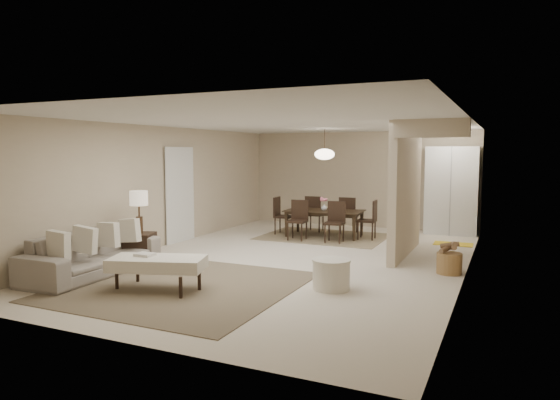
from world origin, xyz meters
The scene contains 22 objects.
floor centered at (0.00, 0.00, 0.00)m, with size 9.00×9.00×0.00m, color beige.
ceiling centered at (0.00, 0.00, 2.50)m, with size 9.00×9.00×0.00m, color white.
back_wall centered at (0.00, 4.50, 1.25)m, with size 6.00×6.00×0.00m, color #BFAB90.
left_wall centered at (-3.00, 0.00, 1.25)m, with size 9.00×9.00×0.00m, color #BFAB90.
right_wall centered at (3.00, 0.00, 1.25)m, with size 9.00×9.00×0.00m, color #BFAB90.
partition centered at (1.80, 1.25, 1.25)m, with size 0.15×2.50×2.50m, color #BFAB90.
doorway centered at (-2.97, 0.60, 1.02)m, with size 0.04×0.90×2.04m, color black.
pantry_cabinet centered at (2.35, 4.15, 1.05)m, with size 1.20×0.55×2.10m, color silver.
flush_light centered at (2.30, 3.20, 2.46)m, with size 0.44×0.44×0.05m, color white.
living_rug centered at (-0.73, -2.46, 0.01)m, with size 3.20×3.20×0.01m, color brown.
sofa centered at (-2.45, -2.46, 0.34)m, with size 0.92×2.35×0.69m, color gray.
ottoman_bench centered at (-0.93, -2.76, 0.38)m, with size 1.46×1.00×0.48m.
side_table centered at (-2.40, -1.39, 0.26)m, with size 0.47×0.47×0.52m, color black.
table_lamp centered at (-2.40, -1.39, 1.08)m, with size 0.32×0.32×0.76m.
round_pouf centered at (1.31, -1.67, 0.22)m, with size 0.55×0.55×0.43m, color beige.
wicker_basket centered at (2.75, 0.00, 0.17)m, with size 0.40×0.40×0.34m, color olive.
dining_rug centered at (-0.29, 2.51, 0.01)m, with size 2.80×2.10×0.01m, color #826C50.
dining_table centered at (-0.29, 2.51, 0.31)m, with size 1.76×0.98×0.62m, color black.
dining_chairs centered at (-0.29, 2.51, 0.45)m, with size 2.42×1.80×0.90m.
vase centered at (-0.29, 2.51, 0.69)m, with size 0.14×0.14×0.14m, color white.
yellow_mat centered at (2.55, 2.77, 0.01)m, with size 0.80×0.49×0.01m, color yellow.
pendant_light centered at (-0.29, 2.51, 1.92)m, with size 0.46×0.46×0.71m.
Camera 1 is at (3.56, -8.37, 1.96)m, focal length 32.00 mm.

